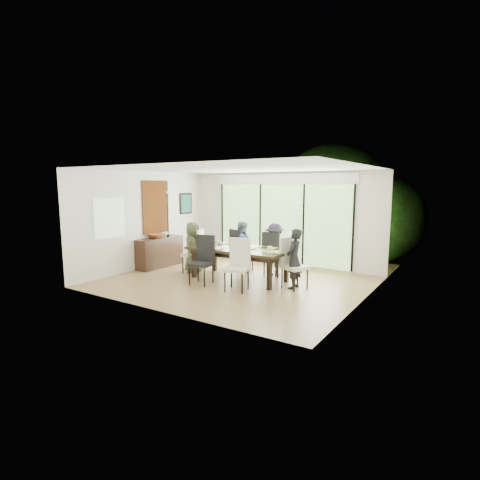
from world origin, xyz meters
The scene contains 62 objects.
floor centered at (0.00, 0.00, -0.01)m, with size 6.00×5.00×0.01m, color brown.
ceiling centered at (0.00, 0.00, 2.71)m, with size 6.00×5.00×0.01m, color white.
wall_back centered at (0.00, 2.51, 1.35)m, with size 6.00×0.02×2.70m, color silver.
wall_front centered at (0.00, -2.51, 1.35)m, with size 6.00×0.02×2.70m, color silver.
wall_left centered at (-3.01, 0.00, 1.35)m, with size 0.02×5.00×2.70m, color beige.
wall_right centered at (3.01, 0.00, 1.35)m, with size 0.02×5.00×2.70m, color beige.
glass_doors centered at (0.00, 2.47, 1.20)m, with size 4.20×0.02×2.30m, color #598C3F.
blinds_header centered at (0.00, 2.46, 2.50)m, with size 4.40×0.06×0.28m, color white.
mullion_a centered at (-2.10, 2.46, 1.20)m, with size 0.05×0.04×2.30m, color black.
mullion_b centered at (-0.70, 2.46, 1.20)m, with size 0.05×0.04×2.30m, color black.
mullion_c centered at (0.70, 2.46, 1.20)m, with size 0.05×0.04×2.30m, color black.
mullion_d centered at (2.10, 2.46, 1.20)m, with size 0.05×0.04×2.30m, color black.
side_window centered at (-2.97, -1.20, 1.50)m, with size 0.02×0.90×1.00m, color #8CAD7F.
deck centered at (0.00, 3.40, -0.05)m, with size 6.00×1.80×0.10m, color brown.
rail_top centered at (0.00, 4.20, 0.55)m, with size 6.00×0.08×0.06m, color brown.
foliage_left centered at (-1.80, 5.20, 1.44)m, with size 3.20×3.20×3.20m, color #14380F.
foliage_mid centered at (0.40, 5.80, 1.80)m, with size 4.00×4.00×4.00m, color #14380F.
foliage_right centered at (2.20, 5.00, 1.26)m, with size 2.80×2.80×2.80m, color #14380F.
foliage_far centered at (-0.60, 6.50, 1.62)m, with size 3.60×3.60×3.60m, color #14380F.
table_top centered at (-0.06, 0.30, 0.76)m, with size 2.53×1.16×0.06m, color black.
table_apron centered at (-0.06, 0.30, 0.66)m, with size 2.32×0.95×0.11m, color black.
table_leg_fl centered at (-1.14, -0.13, 0.36)m, with size 0.09×0.09×0.73m, color black.
table_leg_fr centered at (1.02, -0.13, 0.36)m, with size 0.09×0.09×0.73m, color black.
table_leg_bl centered at (-1.14, 0.73, 0.36)m, with size 0.09×0.09×0.73m, color black.
table_leg_br centered at (1.02, 0.73, 0.36)m, with size 0.09×0.09×0.73m, color black.
chair_left_end centered at (-1.56, 0.30, 0.58)m, with size 0.49×0.49×1.16m, color silver, non-canonical shape.
chair_right_end centered at (1.44, 0.30, 0.58)m, with size 0.49×0.49×1.16m, color white, non-canonical shape.
chair_far_left centered at (-0.51, 1.15, 0.58)m, with size 0.49×0.49×1.16m, color black, non-canonical shape.
chair_far_right centered at (0.49, 1.15, 0.58)m, with size 0.49×0.49×1.16m, color black, non-canonical shape.
chair_near_left centered at (-0.56, -0.57, 0.58)m, with size 0.49×0.49×1.16m, color black, non-canonical shape.
chair_near_right centered at (0.44, -0.57, 0.58)m, with size 0.49×0.49×1.16m, color white, non-canonical shape.
person_left_end centered at (-1.54, 0.30, 0.68)m, with size 0.63×0.40×1.36m, color #464F35.
person_right_end centered at (1.42, 0.30, 0.68)m, with size 0.63×0.40×1.36m, color black.
person_far_left centered at (-0.51, 1.13, 0.68)m, with size 0.63×0.40×1.36m, color slate.
person_far_right centered at (0.49, 1.13, 0.68)m, with size 0.63×0.40×1.36m, color #282031.
placemat_left centered at (-1.01, 0.30, 0.79)m, with size 0.46×0.34×0.01m, color #90AB3D.
placemat_right centered at (0.89, 0.30, 0.79)m, with size 0.46×0.34×0.01m, color #89A83C.
placemat_far_l centered at (-0.51, 0.70, 0.79)m, with size 0.46×0.34×0.01m, color #A4BA42.
placemat_far_r centered at (0.49, 0.70, 0.79)m, with size 0.46×0.34×0.01m, color #B1C446.
placemat_paper centered at (-0.61, 0.00, 0.79)m, with size 0.46×0.34×0.01m, color white.
tablet_far_l centered at (-0.41, 0.65, 0.80)m, with size 0.27×0.19×0.01m, color black.
tablet_far_r centered at (0.44, 0.65, 0.80)m, with size 0.25×0.18×0.01m, color black.
papers centered at (0.64, 0.25, 0.79)m, with size 0.32×0.23×0.00m, color white.
platter_base centered at (-0.61, 0.00, 0.81)m, with size 0.27×0.27×0.03m, color white.
platter_snacks centered at (-0.61, 0.00, 0.83)m, with size 0.21×0.21×0.01m, color orange.
vase centered at (-0.01, 0.35, 0.85)m, with size 0.08×0.08×0.13m, color silver.
hyacinth_stems centered at (-0.01, 0.35, 0.98)m, with size 0.04×0.04×0.17m, color #337226.
hyacinth_blooms centered at (-0.01, 0.35, 1.09)m, with size 0.12×0.12×0.12m, color #534CBF.
laptop centered at (-0.91, 0.20, 0.80)m, with size 0.35×0.22×0.03m, color silver.
cup_a centered at (-0.76, 0.45, 0.84)m, with size 0.13×0.13×0.10m, color white.
cup_b centered at (0.09, 0.20, 0.84)m, with size 0.11×0.11×0.10m, color white.
cup_c centered at (0.74, 0.40, 0.84)m, with size 0.13×0.13×0.10m, color white.
book centered at (0.19, 0.35, 0.80)m, with size 0.17×0.24×0.02m, color white.
sideboard centered at (-2.76, 0.30, 0.42)m, with size 0.42×1.51×0.85m, color black.
bowl centered at (-2.76, 0.20, 0.90)m, with size 0.45×0.45×0.11m, color brown.
candlestick_base centered at (-2.76, 0.65, 0.87)m, with size 0.09×0.09×0.04m, color black.
candlestick_shaft centered at (-2.76, 0.65, 1.46)m, with size 0.02×0.02×1.18m, color black.
candlestick_pan centered at (-2.76, 0.65, 2.04)m, with size 0.09×0.09×0.03m, color black.
candle centered at (-2.76, 0.65, 2.10)m, with size 0.03×0.03×0.09m, color silver.
tapestry centered at (-2.97, 0.40, 1.70)m, with size 0.02×1.00×1.50m, color brown.
art_frame centered at (-2.97, 1.70, 1.75)m, with size 0.03×0.55×0.65m, color black.
art_canvas centered at (-2.95, 1.70, 1.75)m, with size 0.01×0.45×0.55m, color #184F4D.
Camera 1 is at (4.88, -7.30, 2.32)m, focal length 28.00 mm.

